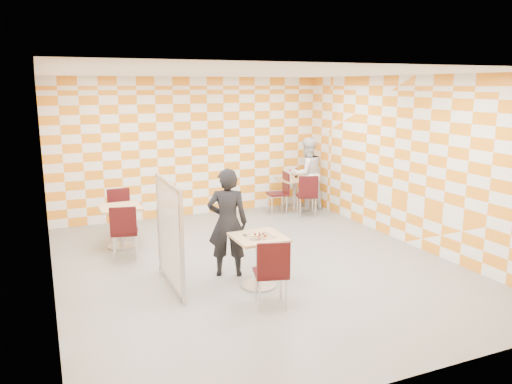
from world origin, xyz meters
The scene contains 15 objects.
room_shell centered at (0.00, 0.54, 1.50)m, with size 7.00×7.00×7.00m.
main_table centered at (-0.30, -0.82, 0.51)m, with size 0.70×0.70×0.75m.
second_table centered at (2.24, 2.91, 0.51)m, with size 0.70×0.70×0.75m.
empty_table centered at (-1.82, 1.77, 0.51)m, with size 0.70×0.70×0.75m.
chair_main_front centered at (-0.44, -1.56, 0.54)m, with size 0.52×0.52×0.92m.
chair_second_front centered at (2.22, 2.29, 0.54)m, with size 0.53×0.54×0.92m.
chair_second_side centered at (1.85, 2.80, 0.54)m, with size 0.49×0.48×0.92m.
chair_empty_near centered at (-1.87, 1.06, 0.54)m, with size 0.50×0.51×0.92m.
chair_empty_far centered at (-1.74, 2.37, 0.54)m, with size 0.43×0.44×0.92m.
partition centered at (-1.46, -0.36, 0.79)m, with size 0.08×1.38×1.55m.
man_dark centered at (-0.55, -0.22, 0.82)m, with size 0.60×0.39×1.64m, color black.
man_white centered at (2.55, 2.91, 0.83)m, with size 0.81×0.63×1.67m, color white.
pizza_on_foil centered at (-0.30, -0.83, 0.77)m, with size 0.40×0.40×0.04m.
sport_bottle centered at (2.15, 2.98, 0.84)m, with size 0.06×0.06×0.20m.
soda_bottle centered at (2.33, 3.02, 0.85)m, with size 0.07×0.07×0.23m.
Camera 1 is at (-3.01, -6.96, 2.83)m, focal length 35.00 mm.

